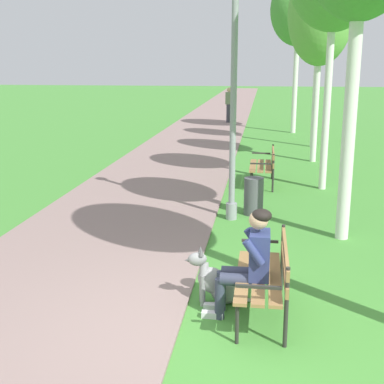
{
  "coord_description": "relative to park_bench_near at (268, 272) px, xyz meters",
  "views": [
    {
      "loc": [
        0.55,
        -4.91,
        2.77
      ],
      "look_at": [
        -0.48,
        2.62,
        0.9
      ],
      "focal_mm": 49.37,
      "sensor_mm": 36.0,
      "label": 1
    }
  ],
  "objects": [
    {
      "name": "park_bench_near",
      "position": [
        0.0,
        0.0,
        0.0
      ],
      "size": [
        0.55,
        1.5,
        0.85
      ],
      "color": "olive",
      "rests_on": "ground"
    },
    {
      "name": "litter_bin",
      "position": [
        -0.25,
        4.05,
        -0.16
      ],
      "size": [
        0.36,
        0.36,
        0.7
      ],
      "primitive_type": "cylinder",
      "color": "#515156",
      "rests_on": "ground"
    },
    {
      "name": "paved_path",
      "position": [
        -2.58,
        23.38,
        -0.49
      ],
      "size": [
        3.33,
        60.0,
        0.04
      ],
      "primitive_type": "cube",
      "color": "gray",
      "rests_on": "ground"
    },
    {
      "name": "park_bench_mid",
      "position": [
        -0.05,
        6.54,
        0.0
      ],
      "size": [
        0.55,
        1.5,
        0.85
      ],
      "color": "olive",
      "rests_on": "ground"
    },
    {
      "name": "lamp_post_near",
      "position": [
        -0.63,
        3.68,
        1.8
      ],
      "size": [
        0.24,
        0.24,
        4.47
      ],
      "color": "gray",
      "rests_on": "ground"
    },
    {
      "name": "pedestrian_distant",
      "position": [
        -1.76,
        19.27,
        0.33
      ],
      "size": [
        0.32,
        0.22,
        1.65
      ],
      "color": "#383842",
      "rests_on": "ground"
    },
    {
      "name": "person_seated_on_near_bench",
      "position": [
        -0.21,
        -0.07,
        0.17
      ],
      "size": [
        0.74,
        0.49,
        1.25
      ],
      "color": "#33384C",
      "rests_on": "ground"
    },
    {
      "name": "dog_grey",
      "position": [
        -0.58,
        0.2,
        -0.25
      ],
      "size": [
        0.83,
        0.36,
        0.71
      ],
      "color": "gray",
      "rests_on": "ground"
    },
    {
      "name": "birch_tree_fourth",
      "position": [
        1.32,
        9.76,
        3.51
      ],
      "size": [
        1.77,
        1.63,
        5.43
      ],
      "color": "silver",
      "rests_on": "ground"
    },
    {
      "name": "ground_plane",
      "position": [
        -0.64,
        -0.62,
        -0.51
      ],
      "size": [
        120.0,
        120.0,
        0.0
      ],
      "primitive_type": "plane",
      "color": "#478E38"
    },
    {
      "name": "birch_tree_sixth",
      "position": [
        1.07,
        16.17,
        4.22
      ],
      "size": [
        2.16,
        1.98,
        6.15
      ],
      "color": "silver",
      "rests_on": "ground"
    }
  ]
}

